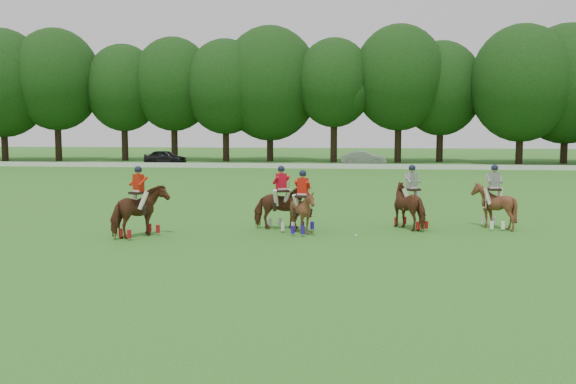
# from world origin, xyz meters

# --- Properties ---
(ground) EXTENTS (180.00, 180.00, 0.00)m
(ground) POSITION_xyz_m (0.00, 0.00, 0.00)
(ground) COLOR #346C1F
(ground) RESTS_ON ground
(tree_line) EXTENTS (117.98, 14.32, 14.75)m
(tree_line) POSITION_xyz_m (0.26, 48.05, 8.23)
(tree_line) COLOR black
(tree_line) RESTS_ON ground
(boundary_rail) EXTENTS (120.00, 0.10, 0.44)m
(boundary_rail) POSITION_xyz_m (0.00, 38.00, 0.22)
(boundary_rail) COLOR white
(boundary_rail) RESTS_ON ground
(car_left) EXTENTS (4.36, 2.22, 1.42)m
(car_left) POSITION_xyz_m (-16.54, 42.50, 0.71)
(car_left) COLOR black
(car_left) RESTS_ON ground
(car_mid) EXTENTS (4.26, 1.60, 1.39)m
(car_mid) POSITION_xyz_m (3.06, 42.50, 0.70)
(car_mid) COLOR gray
(car_mid) RESTS_ON ground
(polo_red_a) EXTENTS (1.87, 2.32, 2.47)m
(polo_red_a) POSITION_xyz_m (-5.08, 1.94, 0.91)
(polo_red_a) COLOR #502615
(polo_red_a) RESTS_ON ground
(polo_red_b) EXTENTS (2.17, 2.08, 2.39)m
(polo_red_b) POSITION_xyz_m (-0.35, 4.01, 0.87)
(polo_red_b) COLOR #502615
(polo_red_b) RESTS_ON ground
(polo_red_c) EXTENTS (1.55, 1.67, 2.28)m
(polo_red_c) POSITION_xyz_m (0.51, 3.24, 0.82)
(polo_red_c) COLOR #502615
(polo_red_c) RESTS_ON ground
(polo_stripe_a) EXTENTS (1.92, 2.19, 2.41)m
(polo_stripe_a) POSITION_xyz_m (4.48, 4.79, 0.88)
(polo_stripe_a) COLOR #502615
(polo_stripe_a) RESTS_ON ground
(polo_stripe_b) EXTENTS (1.47, 1.63, 2.41)m
(polo_stripe_b) POSITION_xyz_m (7.56, 5.21, 0.88)
(polo_stripe_b) COLOR #502615
(polo_stripe_b) RESTS_ON ground
(polo_ball) EXTENTS (0.09, 0.09, 0.09)m
(polo_ball) POSITION_xyz_m (2.43, 2.77, 0.04)
(polo_ball) COLOR white
(polo_ball) RESTS_ON ground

